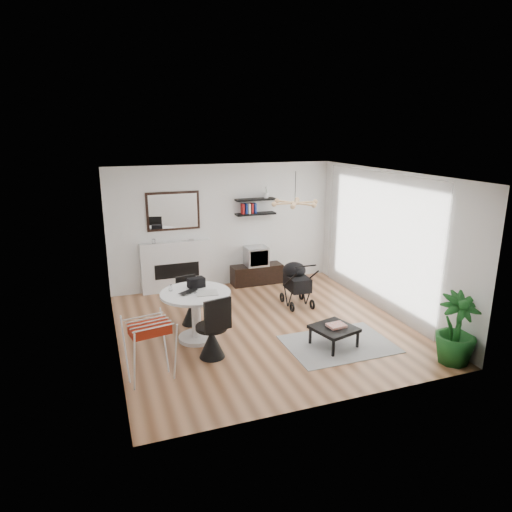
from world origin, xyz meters
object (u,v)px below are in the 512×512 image
object	(u,v)px
dining_table	(196,308)
drying_rack	(150,350)
tv_console	(257,274)
crt_tv	(256,256)
stroller	(296,285)
fireplace	(176,260)
coffee_table	(334,329)
potted_plant	(456,329)

from	to	relation	value
dining_table	drying_rack	xyz separation A→B (m)	(-0.89, -1.07, -0.08)
drying_rack	tv_console	bearing A→B (deg)	40.05
crt_tv	stroller	distance (m)	1.53
tv_console	fireplace	bearing A→B (deg)	175.66
coffee_table	fireplace	bearing A→B (deg)	118.64
dining_table	stroller	distance (m)	2.41
drying_rack	potted_plant	distance (m)	4.48
tv_console	coffee_table	size ratio (longest dim) A/B	1.52
coffee_table	tv_console	bearing A→B (deg)	91.88
fireplace	coffee_table	size ratio (longest dim) A/B	2.82
fireplace	drying_rack	size ratio (longest dim) A/B	2.36
fireplace	stroller	size ratio (longest dim) A/B	2.27
fireplace	dining_table	bearing A→B (deg)	-92.92
fireplace	dining_table	distance (m)	2.52
coffee_table	crt_tv	bearing A→B (deg)	92.14
crt_tv	drying_rack	size ratio (longest dim) A/B	0.54
crt_tv	dining_table	world-z (taller)	crt_tv
crt_tv	coffee_table	xyz separation A→B (m)	(0.13, -3.36, -0.35)
drying_rack	coffee_table	size ratio (longest dim) A/B	1.19
fireplace	drying_rack	distance (m)	3.73
dining_table	tv_console	bearing A→B (deg)	50.90
stroller	potted_plant	xyz separation A→B (m)	(1.25, -2.97, 0.14)
fireplace	stroller	world-z (taller)	fireplace
crt_tv	drying_rack	distance (m)	4.44
drying_rack	potted_plant	bearing A→B (deg)	-23.69
tv_console	crt_tv	xyz separation A→B (m)	(-0.02, -0.00, 0.43)
tv_console	crt_tv	bearing A→B (deg)	-167.80
drying_rack	dining_table	bearing A→B (deg)	39.72
dining_table	coffee_table	xyz separation A→B (m)	(2.04, -0.99, -0.26)
potted_plant	drying_rack	bearing A→B (deg)	167.02
tv_console	crt_tv	distance (m)	0.43
coffee_table	potted_plant	bearing A→B (deg)	-37.07
dining_table	fireplace	bearing A→B (deg)	87.08
crt_tv	potted_plant	bearing A→B (deg)	-70.62
dining_table	potted_plant	bearing A→B (deg)	-30.84
crt_tv	stroller	size ratio (longest dim) A/B	0.52
stroller	potted_plant	size ratio (longest dim) A/B	0.87
tv_console	potted_plant	xyz separation A→B (m)	(1.55, -4.45, 0.33)
tv_console	coffee_table	bearing A→B (deg)	-88.12
dining_table	drying_rack	size ratio (longest dim) A/B	1.26
stroller	potted_plant	world-z (taller)	potted_plant
drying_rack	coffee_table	distance (m)	2.93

